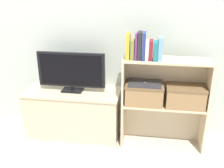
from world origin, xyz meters
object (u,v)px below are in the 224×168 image
(book_navy, at_px, (144,46))
(storage_basket_left, at_px, (144,93))
(book_mustard, at_px, (128,46))
(book_maroon, at_px, (151,50))
(storage_basket_right, at_px, (185,95))
(book_teal, at_px, (156,51))
(book_charcoal, at_px, (140,46))
(laptop, at_px, (145,83))
(tv_stand, at_px, (74,112))
(book_plum, at_px, (136,46))
(tv, at_px, (71,71))
(book_olive, at_px, (132,49))
(book_skyblue, at_px, (160,49))
(book_ivory, at_px, (147,50))

(book_navy, bearing_deg, storage_basket_left, 37.64)
(book_mustard, relative_size, storage_basket_left, 0.65)
(book_maroon, distance_m, storage_basket_right, 0.57)
(book_maroon, bearing_deg, storage_basket_left, 155.91)
(book_teal, bearing_deg, book_charcoal, 180.00)
(book_maroon, xyz_separation_m, storage_basket_right, (0.35, 0.02, -0.44))
(book_maroon, distance_m, laptop, 0.34)
(tv_stand, relative_size, book_plum, 4.20)
(book_plum, bearing_deg, book_navy, 0.00)
(tv, bearing_deg, book_plum, -9.34)
(tv, distance_m, book_maroon, 0.86)
(book_olive, bearing_deg, storage_basket_left, 8.19)
(book_skyblue, distance_m, storage_basket_right, 0.53)
(book_plum, bearing_deg, storage_basket_left, 10.99)
(book_teal, relative_size, storage_basket_left, 0.46)
(book_plum, xyz_separation_m, book_maroon, (0.14, 0.00, -0.03))
(book_mustard, bearing_deg, tv, 169.50)
(book_ivory, relative_size, book_skyblue, 0.79)
(book_olive, bearing_deg, laptop, 8.19)
(book_skyblue, bearing_deg, storage_basket_left, 171.62)
(tv, relative_size, storage_basket_left, 1.90)
(laptop, bearing_deg, book_maroon, -24.09)
(book_charcoal, bearing_deg, book_navy, 0.00)
(book_olive, bearing_deg, book_ivory, -0.00)
(book_maroon, relative_size, laptop, 0.58)
(tv, relative_size, book_plum, 2.93)
(book_mustard, height_order, book_plum, same)
(book_charcoal, xyz_separation_m, book_skyblue, (0.19, 0.00, -0.02))
(book_teal, distance_m, storage_basket_left, 0.45)
(tv, distance_m, book_navy, 0.81)
(book_mustard, distance_m, storage_basket_right, 0.74)
(book_maroon, relative_size, storage_basket_left, 0.49)
(book_charcoal, bearing_deg, book_plum, 180.00)
(book_navy, distance_m, book_skyblue, 0.15)
(storage_basket_right, bearing_deg, book_navy, -177.48)
(book_plum, relative_size, storage_basket_left, 0.65)
(tv_stand, relative_size, tv, 1.43)
(book_olive, xyz_separation_m, book_plum, (0.03, -0.00, 0.03))
(tv_stand, distance_m, book_navy, 1.10)
(book_mustard, height_order, storage_basket_right, book_mustard)
(book_charcoal, bearing_deg, tv_stand, 170.97)
(book_ivory, height_order, book_skyblue, book_skyblue)
(book_ivory, xyz_separation_m, book_teal, (0.08, 0.00, 0.00))
(book_ivory, distance_m, book_maroon, 0.04)
(book_charcoal, distance_m, storage_basket_right, 0.66)
(book_plum, height_order, book_ivory, book_plum)
(book_maroon, bearing_deg, book_navy, 180.00)
(book_plum, relative_size, book_navy, 0.97)
(book_maroon, bearing_deg, laptop, 155.91)
(book_mustard, height_order, book_charcoal, book_charcoal)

